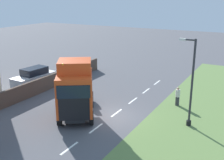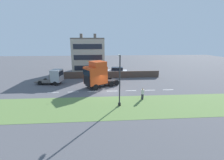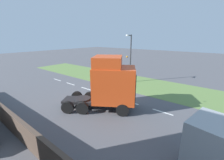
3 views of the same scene
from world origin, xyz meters
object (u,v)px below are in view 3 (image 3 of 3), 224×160
Objects in this scene: lorry_cab at (111,84)px; lamp_post at (130,62)px; pedestrian at (102,75)px; flatbed_truck at (222,154)px.

lamp_post reaches higher than lorry_cab.
pedestrian is at bearing -62.49° from lamp_post.
flatbed_truck is at bearing 39.06° from lorry_cab.
lorry_cab is 1.00× the size of lamp_post.
flatbed_truck is (2.64, 8.04, -0.85)m from lorry_cab.
pedestrian is at bearing -165.69° from lorry_cab.
lorry_cab reaches higher than pedestrian.
lamp_post is 4.50m from pedestrian.
flatbed_truck is 15.43m from lamp_post.
flatbed_truck is 0.82× the size of lamp_post.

